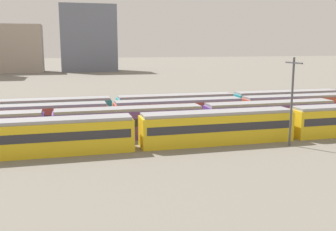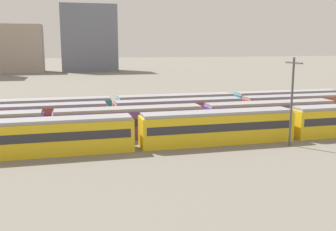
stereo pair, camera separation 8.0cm
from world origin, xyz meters
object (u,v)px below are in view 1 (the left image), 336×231
train_track_1 (130,122)px  train_track_3 (336,100)px  train_track_0 (291,123)px  catenary_pole_0 (292,97)px  train_track_2 (299,107)px

train_track_1 → train_track_3: (37.22, 10.40, 0.00)m
train_track_0 → catenary_pole_0: 5.12m
train_track_0 → train_track_2: same height
train_track_2 → catenary_pole_0: bearing=-126.1°
train_track_0 → train_track_1: size_ratio=1.34×
catenary_pole_0 → train_track_2: bearing=53.9°
train_track_0 → train_track_2: size_ratio=0.80×
train_track_2 → catenary_pole_0: (-9.85, -13.49, 3.57)m
train_track_1 → train_track_2: bearing=11.0°
train_track_0 → train_track_1: 19.52m
train_track_2 → train_track_3: 11.76m
train_track_1 → catenary_pole_0: size_ratio=5.67×
train_track_2 → train_track_0: bearing=-127.1°
train_track_3 → train_track_2: bearing=-153.8°
train_track_1 → catenary_pole_0: catenary_pole_0 is taller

